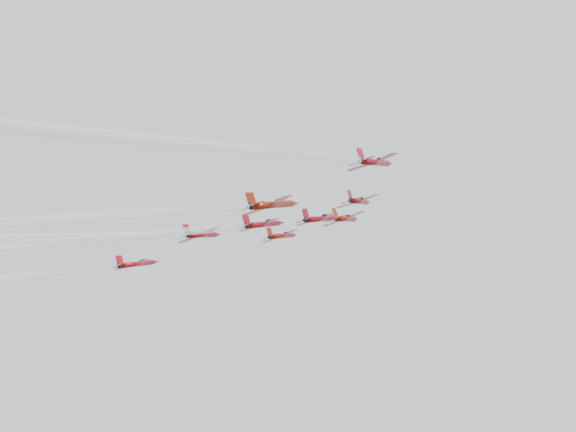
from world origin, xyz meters
The scene contains 8 objects.
jet_lead centered at (-0.95, 25.12, 178.21)m, with size 10.53×13.61×8.14m.
jet_row2_left centered at (-11.89, 15.83, 173.15)m, with size 8.99×11.62×6.95m.
jet_row2_center centered at (-0.18, 13.50, 171.90)m, with size 10.04×12.98×7.77m.
jet_row2_right centered at (10.79, 11.37, 170.74)m, with size 9.18×11.86×7.10m.
jet_center centered at (-2.21, -42.48, 141.42)m, with size 9.33×89.51×49.37m.
jet_rear_left centered at (-6.91, -50.36, 137.14)m, with size 8.53×81.80×45.12m.
jet_rear_right centered at (8.94, -57.31, 133.37)m, with size 10.14×97.23×53.62m.
jet_rear_farright centered at (28.46, -50.89, 136.85)m, with size 8.74×83.79×46.22m.
Camera 1 is at (70.37, -92.16, 90.15)m, focal length 45.00 mm.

